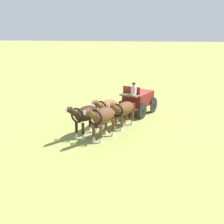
{
  "coord_description": "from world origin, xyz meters",
  "views": [
    {
      "loc": [
        23.38,
        0.96,
        6.85
      ],
      "look_at": [
        3.94,
        -1.59,
        1.2
      ],
      "focal_mm": 48.66,
      "sensor_mm": 36.0,
      "label": 1
    }
  ],
  "objects_px": {
    "draft_horse_lead_off": "(85,115)",
    "draft_horse_lead_near": "(102,117)",
    "show_wagon": "(138,100)",
    "draft_horse_rear_near": "(123,110)",
    "draft_horse_rear_off": "(107,107)"
  },
  "relations": [
    {
      "from": "draft_horse_rear_off",
      "to": "draft_horse_lead_off",
      "type": "relative_size",
      "value": 0.97
    },
    {
      "from": "show_wagon",
      "to": "draft_horse_rear_off",
      "type": "bearing_deg",
      "value": -34.71
    },
    {
      "from": "show_wagon",
      "to": "draft_horse_rear_off",
      "type": "xyz_separation_m",
      "value": [
        2.9,
        -2.01,
        0.1
      ]
    },
    {
      "from": "show_wagon",
      "to": "draft_horse_lead_near",
      "type": "relative_size",
      "value": 1.84
    },
    {
      "from": "draft_horse_lead_off",
      "to": "draft_horse_rear_off",
      "type": "bearing_deg",
      "value": 156.0
    },
    {
      "from": "draft_horse_lead_near",
      "to": "draft_horse_lead_off",
      "type": "distance_m",
      "value": 1.3
    },
    {
      "from": "show_wagon",
      "to": "draft_horse_rear_off",
      "type": "relative_size",
      "value": 1.85
    },
    {
      "from": "draft_horse_rear_near",
      "to": "draft_horse_rear_off",
      "type": "relative_size",
      "value": 1.04
    },
    {
      "from": "draft_horse_lead_near",
      "to": "draft_horse_lead_off",
      "type": "bearing_deg",
      "value": -113.73
    },
    {
      "from": "show_wagon",
      "to": "draft_horse_lead_near",
      "type": "bearing_deg",
      "value": -17.92
    },
    {
      "from": "draft_horse_rear_near",
      "to": "draft_horse_lead_near",
      "type": "bearing_deg",
      "value": -24.0
    },
    {
      "from": "draft_horse_rear_near",
      "to": "draft_horse_lead_off",
      "type": "relative_size",
      "value": 1.01
    },
    {
      "from": "draft_horse_rear_near",
      "to": "draft_horse_rear_off",
      "type": "distance_m",
      "value": 1.3
    },
    {
      "from": "draft_horse_rear_off",
      "to": "draft_horse_lead_near",
      "type": "relative_size",
      "value": 1.0
    },
    {
      "from": "draft_horse_lead_off",
      "to": "draft_horse_lead_near",
      "type": "bearing_deg",
      "value": 66.27
    }
  ]
}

